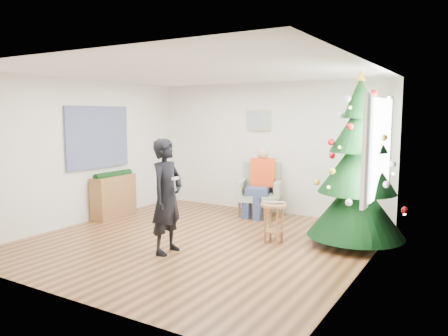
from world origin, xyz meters
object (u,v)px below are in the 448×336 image
Objects in this scene: armchair at (260,196)px; standing_man at (167,196)px; stool at (274,223)px; christmas_tree at (357,168)px; console at (114,196)px.

standing_man is at bearing -111.19° from armchair.
armchair is at bearing 123.08° from stool.
stool is 0.59× the size of armchair.
christmas_tree is 2.62× the size of console.
armchair is at bearing 154.93° from christmas_tree.
christmas_tree is at bearing -54.36° from standing_man.
christmas_tree is at bearing 2.29° from console.
armchair is at bearing 28.16° from console.
armchair is (-0.98, 1.50, 0.07)m from stool.
christmas_tree is 2.45m from armchair.
christmas_tree reaches higher than console.
console is (-2.37, -1.54, 0.02)m from armchair.
armchair is 1.03× the size of console.
christmas_tree is 1.59× the size of standing_man.
stool is 0.37× the size of standing_man.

